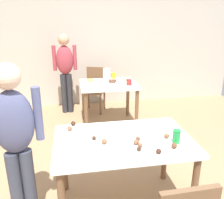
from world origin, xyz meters
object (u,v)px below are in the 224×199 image
(dining_table_far, at_px, (109,90))
(mixing_bowl, at_px, (161,124))
(chair_far_table, at_px, (95,86))
(person_girl_near, at_px, (16,137))
(person_adult_far, at_px, (65,67))
(dining_table_near, at_px, (123,148))
(soda_can, at_px, (176,136))
(pitcher_far, at_px, (107,74))

(dining_table_far, height_order, mixing_bowl, mixing_bowl)
(chair_far_table, xyz_separation_m, person_girl_near, (-0.91, -2.78, 0.40))
(person_adult_far, xyz_separation_m, mixing_bowl, (0.98, -2.50, -0.13))
(dining_table_near, height_order, mixing_bowl, mixing_bowl)
(chair_far_table, height_order, mixing_bowl, chair_far_table)
(dining_table_near, xyz_separation_m, dining_table_far, (0.17, 1.96, -0.02))
(person_girl_near, distance_m, person_adult_far, 2.78)
(dining_table_near, height_order, chair_far_table, chair_far_table)
(chair_far_table, xyz_separation_m, mixing_bowl, (0.42, -2.52, 0.29))
(dining_table_far, relative_size, person_adult_far, 0.62)
(dining_table_near, height_order, dining_table_far, same)
(chair_far_table, relative_size, soda_can, 7.13)
(dining_table_near, xyz_separation_m, soda_can, (0.45, -0.15, 0.16))
(chair_far_table, height_order, person_adult_far, person_adult_far)
(person_girl_near, bearing_deg, soda_can, -2.69)
(chair_far_table, bearing_deg, dining_table_far, -77.42)
(dining_table_near, height_order, pitcher_far, pitcher_far)
(dining_table_near, bearing_deg, person_adult_far, 101.66)
(person_adult_far, distance_m, soda_can, 2.99)
(person_adult_far, relative_size, mixing_bowl, 8.64)
(pitcher_far, bearing_deg, person_adult_far, 146.07)
(dining_table_near, bearing_deg, soda_can, -18.41)
(person_adult_far, height_order, mixing_bowl, person_adult_far)
(dining_table_near, distance_m, pitcher_far, 2.20)
(person_girl_near, bearing_deg, chair_far_table, 71.76)
(dining_table_near, relative_size, pitcher_far, 6.05)
(person_girl_near, height_order, person_adult_far, person_adult_far)
(chair_far_table, bearing_deg, mixing_bowl, -80.52)
(soda_can, relative_size, pitcher_far, 0.59)
(dining_table_near, relative_size, person_girl_near, 0.84)
(person_girl_near, xyz_separation_m, soda_can, (1.35, -0.06, -0.08))
(dining_table_far, height_order, person_adult_far, person_adult_far)
(person_girl_near, bearing_deg, dining_table_far, 62.20)
(dining_table_near, distance_m, soda_can, 0.50)
(pitcher_far, bearing_deg, chair_far_table, 107.66)
(dining_table_far, relative_size, person_girl_near, 0.64)
(person_adult_far, bearing_deg, pitcher_far, -33.93)
(person_adult_far, bearing_deg, dining_table_far, -44.44)
(dining_table_far, distance_m, mixing_bowl, 1.81)
(person_adult_far, bearing_deg, mixing_bowl, -68.57)
(soda_can, bearing_deg, chair_far_table, 98.76)
(soda_can, bearing_deg, pitcher_far, 96.74)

